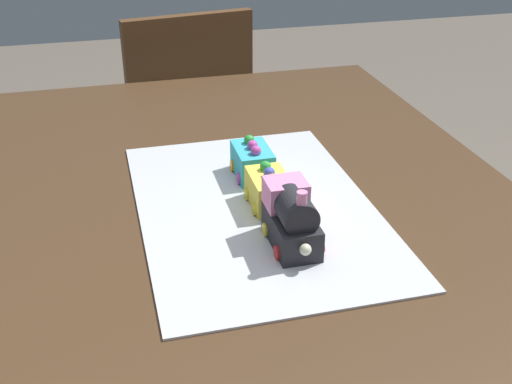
% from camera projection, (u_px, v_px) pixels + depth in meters
% --- Properties ---
extents(dining_table, '(1.40, 1.00, 0.74)m').
position_uv_depth(dining_table, '(247.00, 250.00, 1.21)').
color(dining_table, '#4C331E').
rests_on(dining_table, ground).
extents(chair, '(0.46, 0.46, 0.86)m').
position_uv_depth(chair, '(183.00, 124.00, 2.17)').
color(chair, brown).
rests_on(chair, ground).
extents(cake_board, '(0.60, 0.40, 0.00)m').
position_uv_depth(cake_board, '(256.00, 208.00, 1.12)').
color(cake_board, silver).
rests_on(cake_board, dining_table).
extents(cake_locomotive, '(0.14, 0.08, 0.12)m').
position_uv_depth(cake_locomotive, '(292.00, 218.00, 1.00)').
color(cake_locomotive, '#232328').
rests_on(cake_locomotive, cake_board).
extents(cake_car_gondola_lemon, '(0.10, 0.08, 0.07)m').
position_uv_depth(cake_car_gondola_lemon, '(269.00, 190.00, 1.12)').
color(cake_car_gondola_lemon, '#F4E04C').
rests_on(cake_car_gondola_lemon, cake_board).
extents(cake_car_caboose_turquoise, '(0.10, 0.08, 0.07)m').
position_uv_depth(cake_car_caboose_turquoise, '(252.00, 161.00, 1.22)').
color(cake_car_caboose_turquoise, '#38B7C6').
rests_on(cake_car_caboose_turquoise, cake_board).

